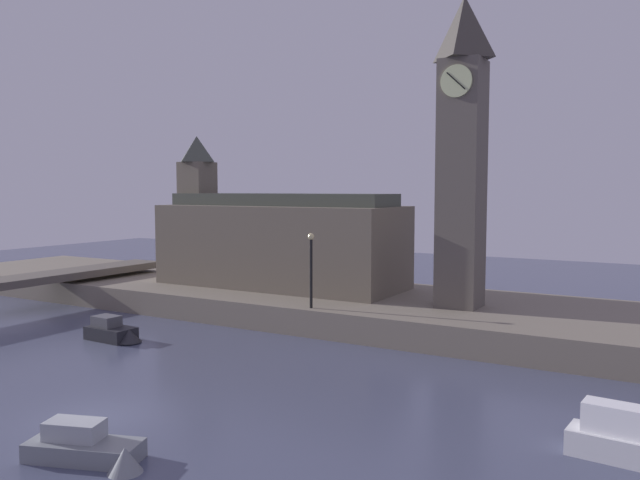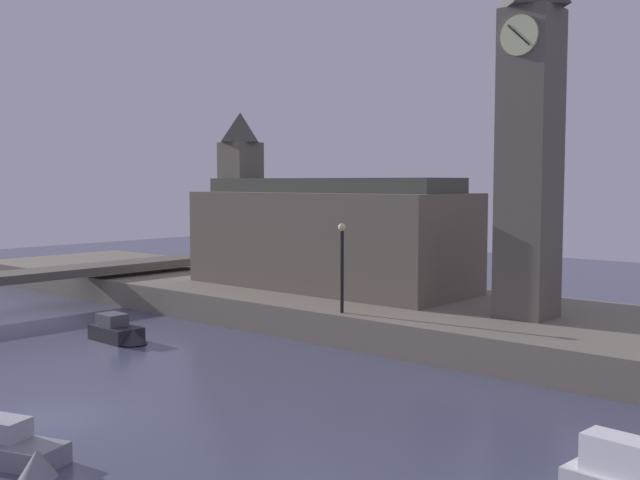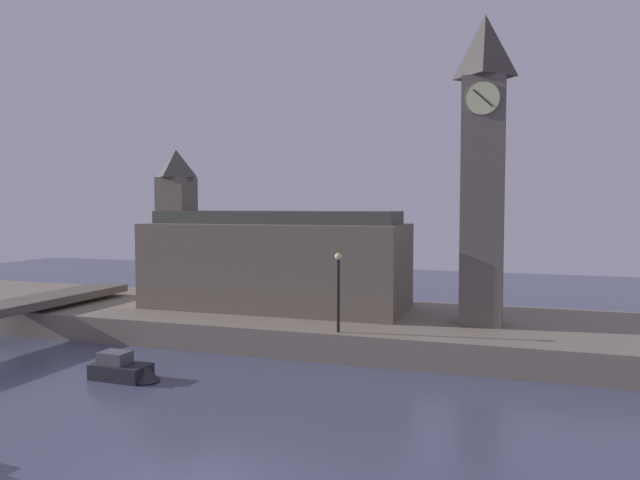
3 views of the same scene
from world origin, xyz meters
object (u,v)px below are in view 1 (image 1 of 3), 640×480
(streetlamp, at_px, (311,262))
(parliament_hall, at_px, (275,239))
(boat_ferry_white, at_px, (638,444))
(boat_barge_dark, at_px, (115,332))
(boat_cruiser_grey, at_px, (93,449))
(clock_tower, at_px, (462,149))

(streetlamp, bearing_deg, parliament_hall, 137.21)
(boat_ferry_white, bearing_deg, boat_barge_dark, 173.39)
(streetlamp, relative_size, boat_barge_dark, 1.22)
(streetlamp, height_order, boat_cruiser_grey, streetlamp)
(boat_barge_dark, height_order, boat_cruiser_grey, boat_barge_dark)
(parliament_hall, bearing_deg, clock_tower, -6.27)
(clock_tower, distance_m, boat_cruiser_grey, 24.07)
(boat_ferry_white, height_order, boat_barge_dark, boat_ferry_white)
(boat_ferry_white, relative_size, boat_cruiser_grey, 0.96)
(clock_tower, relative_size, boat_ferry_white, 4.12)
(parliament_hall, xyz_separation_m, streetlamp, (6.44, -5.96, -0.55))
(clock_tower, xyz_separation_m, streetlamp, (-6.86, -4.50, -6.12))
(parliament_hall, distance_m, streetlamp, 8.80)
(boat_ferry_white, distance_m, boat_barge_dark, 25.11)
(clock_tower, xyz_separation_m, boat_ferry_white, (9.76, -13.69, -9.57))
(clock_tower, bearing_deg, boat_barge_dark, -144.58)
(boat_ferry_white, xyz_separation_m, boat_cruiser_grey, (-13.79, -7.93, -0.20))
(parliament_hall, xyz_separation_m, boat_ferry_white, (23.06, -15.15, -4.00))
(streetlamp, bearing_deg, clock_tower, 33.29)
(clock_tower, xyz_separation_m, boat_barge_dark, (-15.19, -10.80, -9.70))
(boat_ferry_white, bearing_deg, parliament_hall, 146.69)
(streetlamp, xyz_separation_m, boat_barge_dark, (-8.33, -6.30, -3.58))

